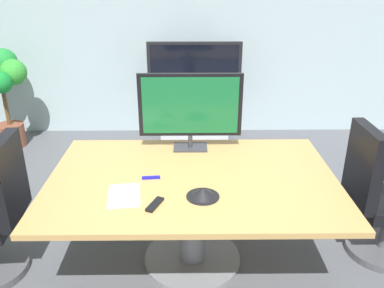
% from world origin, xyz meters
% --- Properties ---
extents(ground_plane, '(7.04, 7.04, 0.00)m').
position_xyz_m(ground_plane, '(0.00, 0.00, 0.00)').
color(ground_plane, '#515459').
extents(wall_back_glass_partition, '(6.04, 0.10, 2.96)m').
position_xyz_m(wall_back_glass_partition, '(0.00, 2.97, 1.48)').
color(wall_back_glass_partition, '#9EB2B7').
rests_on(wall_back_glass_partition, ground).
extents(conference_table, '(2.08, 1.37, 0.75)m').
position_xyz_m(conference_table, '(0.01, 0.10, 0.58)').
color(conference_table, '#B2894C').
rests_on(conference_table, ground).
extents(office_chair_right, '(0.60, 0.57, 1.09)m').
position_xyz_m(office_chair_right, '(1.46, 0.18, 0.46)').
color(office_chair_right, '#4C4C51').
rests_on(office_chair_right, ground).
extents(tv_monitor, '(0.84, 0.18, 0.64)m').
position_xyz_m(tv_monitor, '(-0.00, 0.62, 1.11)').
color(tv_monitor, '#333338').
rests_on(tv_monitor, conference_table).
extents(wall_display_unit, '(1.20, 0.36, 1.31)m').
position_xyz_m(wall_display_unit, '(0.07, 2.61, 0.44)').
color(wall_display_unit, '#B7BABC').
rests_on(wall_display_unit, ground).
extents(potted_plant, '(0.63, 0.67, 1.24)m').
position_xyz_m(potted_plant, '(-2.32, 2.42, 0.81)').
color(potted_plant, brown).
rests_on(potted_plant, ground).
extents(conference_phone, '(0.22, 0.22, 0.07)m').
position_xyz_m(conference_phone, '(0.08, -0.18, 0.78)').
color(conference_phone, black).
rests_on(conference_phone, conference_table).
extents(remote_control, '(0.11, 0.18, 0.02)m').
position_xyz_m(remote_control, '(-0.23, -0.28, 0.76)').
color(remote_control, black).
rests_on(remote_control, conference_table).
extents(whiteboard_marker, '(0.13, 0.03, 0.02)m').
position_xyz_m(whiteboard_marker, '(-0.29, 0.08, 0.76)').
color(whiteboard_marker, '#1919A5').
rests_on(whiteboard_marker, conference_table).
extents(paper_notepad, '(0.24, 0.32, 0.01)m').
position_xyz_m(paper_notepad, '(-0.44, -0.16, 0.75)').
color(paper_notepad, white).
rests_on(paper_notepad, conference_table).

